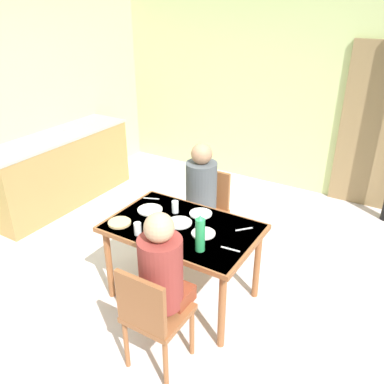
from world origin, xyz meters
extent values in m
plane|color=silver|center=(0.00, 0.00, 0.00)|extent=(6.86, 6.86, 0.00)
cube|color=#BDCE88|center=(0.00, 2.64, 1.26)|extent=(4.75, 0.10, 2.51)
cube|color=#BBD18B|center=(-2.28, 0.66, 1.26)|extent=(0.10, 3.96, 2.51)
cube|color=olive|center=(1.40, 2.56, 1.00)|extent=(0.80, 0.05, 2.00)
cube|color=#9B7A45|center=(-1.95, 0.62, 0.43)|extent=(0.60, 1.94, 0.87)
cube|color=#9E9E99|center=(-1.95, 0.62, 0.89)|extent=(0.61, 1.98, 0.03)
cylinder|color=#B7B7BC|center=(-1.95, 0.91, 0.91)|extent=(0.21, 0.21, 0.01)
cube|color=brown|center=(0.38, -0.13, 0.71)|extent=(1.24, 0.80, 0.04)
cube|color=#F4B06C|center=(0.38, -0.13, 0.73)|extent=(1.19, 0.77, 0.00)
cylinder|color=brown|center=(-0.17, -0.46, 0.34)|extent=(0.06, 0.06, 0.69)
cylinder|color=brown|center=(0.93, -0.46, 0.34)|extent=(0.06, 0.06, 0.69)
cylinder|color=brown|center=(-0.17, 0.21, 0.34)|extent=(0.06, 0.06, 0.69)
cylinder|color=brown|center=(0.93, 0.21, 0.34)|extent=(0.06, 0.06, 0.69)
cube|color=brown|center=(0.61, -0.81, 0.45)|extent=(0.40, 0.40, 0.04)
cube|color=brown|center=(0.61, -0.99, 0.66)|extent=(0.38, 0.04, 0.42)
cylinder|color=brown|center=(0.44, -0.64, 0.21)|extent=(0.04, 0.04, 0.41)
cylinder|color=brown|center=(0.78, -0.64, 0.21)|extent=(0.04, 0.04, 0.41)
cylinder|color=brown|center=(0.44, -0.98, 0.21)|extent=(0.04, 0.04, 0.41)
cylinder|color=brown|center=(0.78, -0.98, 0.21)|extent=(0.04, 0.04, 0.41)
cube|color=brown|center=(0.20, 0.56, 0.45)|extent=(0.40, 0.40, 0.04)
cube|color=brown|center=(0.20, 0.74, 0.66)|extent=(0.38, 0.04, 0.42)
cylinder|color=brown|center=(0.37, 0.39, 0.21)|extent=(0.04, 0.04, 0.41)
cylinder|color=brown|center=(0.03, 0.39, 0.21)|extent=(0.04, 0.04, 0.41)
cylinder|color=brown|center=(0.37, 0.73, 0.21)|extent=(0.04, 0.04, 0.41)
cylinder|color=brown|center=(0.03, 0.73, 0.21)|extent=(0.04, 0.04, 0.41)
cube|color=brown|center=(0.61, -0.65, 0.51)|extent=(0.30, 0.22, 0.12)
cylinder|color=maroon|center=(0.61, -0.76, 0.77)|extent=(0.30, 0.30, 0.52)
sphere|color=tan|center=(0.61, -0.76, 1.12)|extent=(0.20, 0.20, 0.20)
cube|color=#485957|center=(0.20, 0.40, 0.51)|extent=(0.30, 0.22, 0.12)
cylinder|color=#4C5156|center=(0.20, 0.51, 0.77)|extent=(0.30, 0.30, 0.52)
sphere|color=#A87A5B|center=(0.20, 0.51, 1.12)|extent=(0.20, 0.20, 0.20)
cylinder|color=#2AA259|center=(0.68, -0.35, 0.86)|extent=(0.07, 0.07, 0.26)
cone|color=#339E62|center=(0.68, -0.35, 1.01)|extent=(0.05, 0.05, 0.04)
cylinder|color=white|center=(0.34, -0.10, 0.74)|extent=(0.21, 0.21, 0.01)
cylinder|color=white|center=(-0.01, -0.05, 0.74)|extent=(0.22, 0.22, 0.01)
cylinder|color=white|center=(0.41, 0.12, 0.74)|extent=(0.20, 0.20, 0.01)
cylinder|color=white|center=(0.59, -0.14, 0.74)|extent=(0.19, 0.19, 0.01)
cylinder|color=silver|center=(0.20, 0.03, 0.78)|extent=(0.06, 0.06, 0.11)
cylinder|color=silver|center=(0.15, -0.41, 0.78)|extent=(0.06, 0.06, 0.10)
cylinder|color=#DBB77A|center=(-0.09, -0.37, 0.74)|extent=(0.19, 0.19, 0.02)
cube|color=silver|center=(-0.13, 0.14, 0.73)|extent=(0.15, 0.07, 0.00)
cube|color=silver|center=(0.39, -0.31, 0.73)|extent=(0.14, 0.09, 0.00)
cube|color=silver|center=(0.84, 0.09, 0.73)|extent=(0.11, 0.12, 0.00)
cube|color=silver|center=(0.87, -0.22, 0.73)|extent=(0.15, 0.03, 0.00)
camera|label=1|loc=(1.90, -2.49, 2.44)|focal=37.25mm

